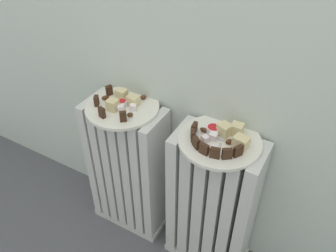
# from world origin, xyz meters

# --- Properties ---
(radiator_left) EXTENTS (0.33, 0.17, 0.64)m
(radiator_left) POSITION_xyz_m (-0.20, 0.28, 0.32)
(radiator_left) COLOR silver
(radiator_left) RESTS_ON ground_plane
(radiator_right) EXTENTS (0.33, 0.17, 0.64)m
(radiator_right) POSITION_xyz_m (0.20, 0.28, 0.32)
(radiator_right) COLOR silver
(radiator_right) RESTS_ON ground_plane
(plate_left) EXTENTS (0.28, 0.28, 0.01)m
(plate_left) POSITION_xyz_m (-0.20, 0.28, 0.65)
(plate_left) COLOR silver
(plate_left) RESTS_ON radiator_left
(plate_right) EXTENTS (0.28, 0.28, 0.01)m
(plate_right) POSITION_xyz_m (0.20, 0.28, 0.65)
(plate_right) COLOR silver
(plate_right) RESTS_ON radiator_right
(dark_cake_slice_left_0) EXTENTS (0.02, 0.03, 0.04)m
(dark_cake_slice_left_0) POSITION_xyz_m (-0.28, 0.32, 0.67)
(dark_cake_slice_left_0) COLOR #382114
(dark_cake_slice_left_0) RESTS_ON plate_left
(dark_cake_slice_left_1) EXTENTS (0.02, 0.03, 0.04)m
(dark_cake_slice_left_1) POSITION_xyz_m (-0.28, 0.24, 0.67)
(dark_cake_slice_left_1) COLOR #382114
(dark_cake_slice_left_1) RESTS_ON plate_left
(dark_cake_slice_left_2) EXTENTS (0.03, 0.02, 0.04)m
(dark_cake_slice_left_2) POSITION_xyz_m (-0.22, 0.19, 0.67)
(dark_cake_slice_left_2) COLOR #382114
(dark_cake_slice_left_2) RESTS_ON plate_left
(dark_cake_slice_left_3) EXTENTS (0.03, 0.03, 0.04)m
(dark_cake_slice_left_3) POSITION_xyz_m (-0.14, 0.21, 0.67)
(dark_cake_slice_left_3) COLOR #382114
(dark_cake_slice_left_3) RESTS_ON plate_left
(marble_cake_slice_left_0) EXTENTS (0.04, 0.03, 0.04)m
(marble_cake_slice_left_0) POSITION_xyz_m (-0.22, 0.32, 0.67)
(marble_cake_slice_left_0) COLOR beige
(marble_cake_slice_left_0) RESTS_ON plate_left
(marble_cake_slice_left_1) EXTENTS (0.04, 0.04, 0.04)m
(marble_cake_slice_left_1) POSITION_xyz_m (-0.21, 0.24, 0.67)
(marble_cake_slice_left_1) COLOR beige
(marble_cake_slice_left_1) RESTS_ON plate_left
(marble_cake_slice_left_2) EXTENTS (0.04, 0.04, 0.04)m
(marble_cake_slice_left_2) POSITION_xyz_m (-0.16, 0.31, 0.67)
(marble_cake_slice_left_2) COLOR beige
(marble_cake_slice_left_2) RESTS_ON plate_left
(turkish_delight_left_0) EXTENTS (0.03, 0.03, 0.02)m
(turkish_delight_left_0) POSITION_xyz_m (-0.18, 0.25, 0.66)
(turkish_delight_left_0) COLOR white
(turkish_delight_left_0) RESTS_ON plate_left
(turkish_delight_left_1) EXTENTS (0.03, 0.03, 0.02)m
(turkish_delight_left_1) POSITION_xyz_m (-0.15, 0.28, 0.66)
(turkish_delight_left_1) COLOR white
(turkish_delight_left_1) RESTS_ON plate_left
(medjool_date_left_0) EXTENTS (0.03, 0.03, 0.02)m
(medjool_date_left_0) POSITION_xyz_m (-0.15, 0.36, 0.66)
(medjool_date_left_0) COLOR #4C2814
(medjool_date_left_0) RESTS_ON plate_left
(medjool_date_left_1) EXTENTS (0.03, 0.03, 0.02)m
(medjool_date_left_1) POSITION_xyz_m (-0.28, 0.28, 0.66)
(medjool_date_left_1) COLOR #4C2814
(medjool_date_left_1) RESTS_ON plate_left
(medjool_date_left_2) EXTENTS (0.03, 0.03, 0.02)m
(medjool_date_left_2) POSITION_xyz_m (-0.13, 0.24, 0.66)
(medjool_date_left_2) COLOR #4C2814
(medjool_date_left_2) RESTS_ON plate_left
(jam_bowl_left) EXTENTS (0.04, 0.04, 0.02)m
(jam_bowl_left) POSITION_xyz_m (-0.20, 0.28, 0.67)
(jam_bowl_left) COLOR white
(jam_bowl_left) RESTS_ON plate_left
(dark_cake_slice_right_0) EXTENTS (0.02, 0.03, 0.04)m
(dark_cake_slice_right_0) POSITION_xyz_m (0.11, 0.27, 0.67)
(dark_cake_slice_right_0) COLOR #382114
(dark_cake_slice_right_0) RESTS_ON plate_right
(dark_cake_slice_right_1) EXTENTS (0.03, 0.03, 0.04)m
(dark_cake_slice_right_1) POSITION_xyz_m (0.12, 0.23, 0.67)
(dark_cake_slice_right_1) COLOR #382114
(dark_cake_slice_right_1) RESTS_ON plate_right
(dark_cake_slice_right_2) EXTENTS (0.03, 0.03, 0.04)m
(dark_cake_slice_right_2) POSITION_xyz_m (0.14, 0.21, 0.67)
(dark_cake_slice_right_2) COLOR #382114
(dark_cake_slice_right_2) RESTS_ON plate_right
(dark_cake_slice_right_3) EXTENTS (0.03, 0.02, 0.04)m
(dark_cake_slice_right_3) POSITION_xyz_m (0.18, 0.19, 0.67)
(dark_cake_slice_right_3) COLOR #382114
(dark_cake_slice_right_3) RESTS_ON plate_right
(dark_cake_slice_right_4) EXTENTS (0.03, 0.02, 0.04)m
(dark_cake_slice_right_4) POSITION_xyz_m (0.22, 0.19, 0.67)
(dark_cake_slice_right_4) COLOR #382114
(dark_cake_slice_right_4) RESTS_ON plate_right
(dark_cake_slice_right_5) EXTENTS (0.03, 0.03, 0.04)m
(dark_cake_slice_right_5) POSITION_xyz_m (0.25, 0.21, 0.67)
(dark_cake_slice_right_5) COLOR #382114
(dark_cake_slice_right_5) RESTS_ON plate_right
(dark_cake_slice_right_6) EXTENTS (0.03, 0.03, 0.04)m
(dark_cake_slice_right_6) POSITION_xyz_m (0.27, 0.23, 0.67)
(dark_cake_slice_right_6) COLOR #382114
(dark_cake_slice_right_6) RESTS_ON plate_right
(marble_cake_slice_right_0) EXTENTS (0.04, 0.04, 0.04)m
(marble_cake_slice_right_0) POSITION_xyz_m (0.23, 0.33, 0.67)
(marble_cake_slice_right_0) COLOR beige
(marble_cake_slice_right_0) RESTS_ON plate_right
(marble_cake_slice_right_1) EXTENTS (0.05, 0.05, 0.04)m
(marble_cake_slice_right_1) POSITION_xyz_m (0.20, 0.31, 0.67)
(marble_cake_slice_right_1) COLOR beige
(marble_cake_slice_right_1) RESTS_ON plate_right
(marble_cake_slice_right_2) EXTENTS (0.05, 0.05, 0.04)m
(marble_cake_slice_right_2) POSITION_xyz_m (0.27, 0.28, 0.67)
(marble_cake_slice_right_2) COLOR beige
(marble_cake_slice_right_2) RESTS_ON plate_right
(turkish_delight_right_0) EXTENTS (0.03, 0.03, 0.03)m
(turkish_delight_right_0) POSITION_xyz_m (0.18, 0.27, 0.67)
(turkish_delight_right_0) COLOR white
(turkish_delight_right_0) RESTS_ON plate_right
(turkish_delight_right_1) EXTENTS (0.02, 0.02, 0.02)m
(turkish_delight_right_1) POSITION_xyz_m (0.20, 0.22, 0.66)
(turkish_delight_right_1) COLOR white
(turkish_delight_right_1) RESTS_ON plate_right
(turkish_delight_right_2) EXTENTS (0.03, 0.03, 0.02)m
(turkish_delight_right_2) POSITION_xyz_m (0.16, 0.25, 0.66)
(turkish_delight_right_2) COLOR white
(turkish_delight_right_2) RESTS_ON plate_right
(medjool_date_right_0) EXTENTS (0.03, 0.02, 0.02)m
(medjool_date_right_0) POSITION_xyz_m (0.13, 0.29, 0.66)
(medjool_date_right_0) COLOR #4C2814
(medjool_date_right_0) RESTS_ON plate_right
(medjool_date_right_1) EXTENTS (0.03, 0.03, 0.02)m
(medjool_date_right_1) POSITION_xyz_m (0.23, 0.28, 0.66)
(medjool_date_right_1) COLOR #4C2814
(medjool_date_right_1) RESTS_ON plate_right
(jam_bowl_right) EXTENTS (0.05, 0.05, 0.02)m
(jam_bowl_right) POSITION_xyz_m (0.16, 0.30, 0.67)
(jam_bowl_right) COLOR white
(jam_bowl_right) RESTS_ON plate_right
(fork) EXTENTS (0.03, 0.10, 0.00)m
(fork) POSITION_xyz_m (0.21, 0.26, 0.65)
(fork) COLOR #B7B7BC
(fork) RESTS_ON plate_right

